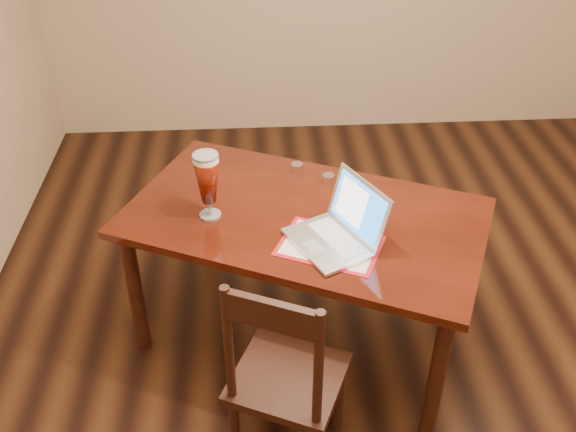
{
  "coord_description": "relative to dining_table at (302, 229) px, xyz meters",
  "views": [
    {
      "loc": [
        -0.74,
        -2.24,
        2.44
      ],
      "look_at": [
        -0.6,
        0.09,
        0.79
      ],
      "focal_mm": 40.0,
      "sensor_mm": 36.0,
      "label": 1
    }
  ],
  "objects": [
    {
      "name": "dining_chair",
      "position": [
        -0.12,
        -0.7,
        -0.21
      ],
      "size": [
        0.55,
        0.54,
        1.0
      ],
      "rotation": [
        0.0,
        0.0,
        -0.42
      ],
      "color": "black",
      "rests_on": "ground"
    },
    {
      "name": "dining_table",
      "position": [
        0.0,
        0.0,
        0.0
      ],
      "size": [
        1.84,
        1.5,
        1.08
      ],
      "rotation": [
        0.0,
        0.0,
        -0.43
      ],
      "color": "#451309",
      "rests_on": "ground"
    },
    {
      "name": "ground",
      "position": [
        0.53,
        -0.15,
        -0.68
      ],
      "size": [
        5.0,
        5.0,
        0.0
      ],
      "primitive_type": "plane",
      "color": "black",
      "rests_on": "ground"
    },
    {
      "name": "room_shell",
      "position": [
        0.53,
        -0.15,
        1.08
      ],
      "size": [
        4.51,
        5.01,
        2.71
      ],
      "color": "tan",
      "rests_on": "ground"
    }
  ]
}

